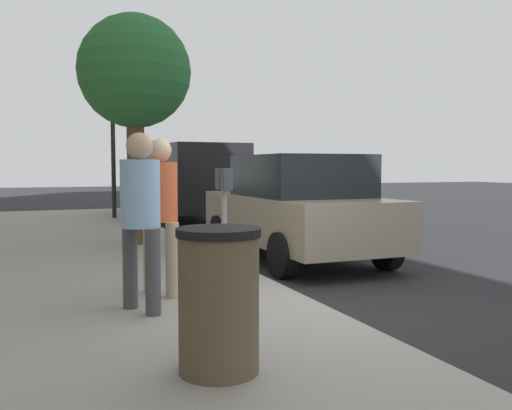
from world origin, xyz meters
TOP-DOWN VIEW (x-y plane):
  - ground_plane at (0.00, 0.00)m, footprint 80.00×80.00m
  - sidewalk_slab at (0.00, 3.00)m, footprint 28.00×6.00m
  - parking_meter at (1.08, 0.62)m, footprint 0.36×0.12m
  - pedestrian_at_meter at (0.73, 1.48)m, footprint 0.48×0.38m
  - pedestrian_bystander at (0.11, 1.81)m, footprint 0.50×0.38m
  - parked_sedan_near at (3.13, -1.35)m, footprint 4.40×1.97m
  - parked_van_far at (10.43, -1.35)m, footprint 5.27×2.27m
  - street_tree at (5.01, 1.02)m, footprint 2.05×2.05m
  - traffic_signal at (10.56, 0.60)m, footprint 0.24×0.44m
  - trash_bin at (-1.71, 1.59)m, footprint 0.59×0.59m

SIDE VIEW (x-z plane):
  - ground_plane at x=0.00m, z-range 0.00..0.00m
  - sidewalk_slab at x=0.00m, z-range 0.00..0.15m
  - trash_bin at x=-1.71m, z-range 0.15..1.16m
  - parked_sedan_near at x=3.13m, z-range 0.01..1.78m
  - parking_meter at x=1.08m, z-range 0.46..1.87m
  - pedestrian_at_meter at x=0.73m, z-range 0.30..2.04m
  - pedestrian_bystander at x=0.11m, z-range 0.31..2.07m
  - parked_van_far at x=10.43m, z-range 0.17..2.35m
  - traffic_signal at x=10.56m, z-range 0.78..4.38m
  - street_tree at x=5.01m, z-range 1.16..5.36m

